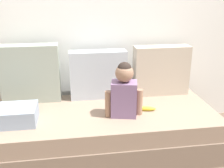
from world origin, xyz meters
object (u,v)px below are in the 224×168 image
object	(u,v)px
throw_pillow_right	(161,70)
couch	(103,130)
throw_pillow_center	(98,74)
banana	(146,109)
throw_pillow_left	(30,74)
toddler	(124,91)
folded_blanket	(11,115)

from	to	relation	value
throw_pillow_right	couch	bearing A→B (deg)	-152.09
throw_pillow_center	banana	xyz separation A→B (m)	(0.39, -0.39, -0.21)
throw_pillow_center	throw_pillow_right	xyz separation A→B (m)	(0.64, 0.00, 0.01)
throw_pillow_left	throw_pillow_center	xyz separation A→B (m)	(0.64, 0.00, -0.04)
throw_pillow_center	throw_pillow_right	world-z (taller)	throw_pillow_right
banana	throw_pillow_left	bearing A→B (deg)	159.18
couch	throw_pillow_left	size ratio (longest dim) A/B	3.78
banana	throw_pillow_right	bearing A→B (deg)	57.19
toddler	folded_blanket	world-z (taller)	toddler
throw_pillow_center	toddler	size ratio (longest dim) A/B	1.16
throw_pillow_left	toddler	distance (m)	0.93
throw_pillow_left	throw_pillow_right	distance (m)	1.28
toddler	banana	world-z (taller)	toddler
throw_pillow_center	toddler	distance (m)	0.48
toddler	folded_blanket	distance (m)	0.93
throw_pillow_right	folded_blanket	xyz separation A→B (m)	(-1.39, -0.45, -0.18)
banana	folded_blanket	size ratio (longest dim) A/B	0.42
couch	toddler	world-z (taller)	toddler
throw_pillow_center	banana	bearing A→B (deg)	-45.21
couch	folded_blanket	distance (m)	0.80
couch	folded_blanket	world-z (taller)	folded_blanket
throw_pillow_center	folded_blanket	size ratio (longest dim) A/B	1.37
couch	banana	bearing A→B (deg)	-7.61
couch	throw_pillow_center	distance (m)	0.54
throw_pillow_right	toddler	size ratio (longest dim) A/B	1.18
throw_pillow_left	toddler	size ratio (longest dim) A/B	1.16
throw_pillow_left	folded_blanket	world-z (taller)	throw_pillow_left
couch	banana	world-z (taller)	banana
banana	folded_blanket	world-z (taller)	folded_blanket
couch	folded_blanket	size ratio (longest dim) A/B	5.14
throw_pillow_right	toddler	xyz separation A→B (m)	(-0.47, -0.45, -0.03)
couch	throw_pillow_right	world-z (taller)	throw_pillow_right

